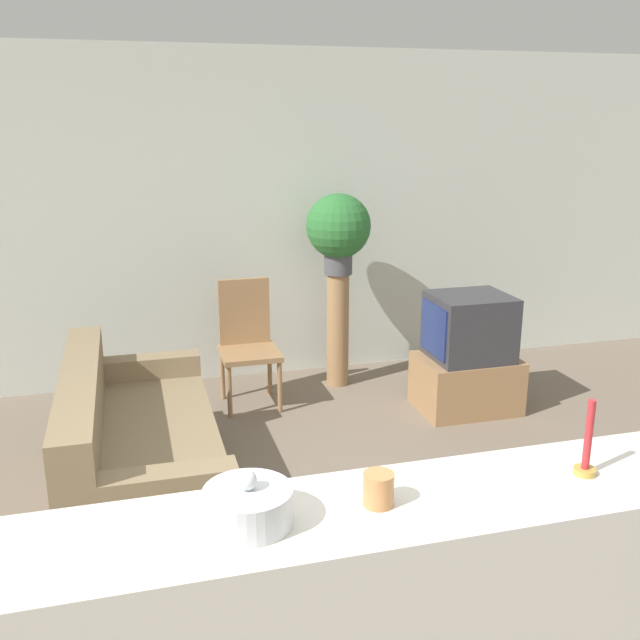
{
  "coord_description": "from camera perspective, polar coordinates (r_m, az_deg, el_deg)",
  "views": [
    {
      "loc": [
        -0.68,
        -2.39,
        2.17
      ],
      "look_at": [
        0.53,
        2.04,
        0.85
      ],
      "focal_mm": 40.0,
      "sensor_mm": 36.0,
      "label": 1
    }
  ],
  "objects": [
    {
      "name": "tv_stand",
      "position": [
        5.56,
        11.61,
        -4.97
      ],
      "size": [
        0.73,
        0.54,
        0.41
      ],
      "color": "#9E754C",
      "rests_on": "ground_plane"
    },
    {
      "name": "candlestick",
      "position": [
        2.39,
        20.57,
        -9.74
      ],
      "size": [
        0.07,
        0.07,
        0.25
      ],
      "color": "#B7933D",
      "rests_on": "foreground_counter"
    },
    {
      "name": "couch",
      "position": [
        4.27,
        -14.45,
        -10.45
      ],
      "size": [
        0.83,
        1.83,
        0.83
      ],
      "color": "#847051",
      "rests_on": "ground_plane"
    },
    {
      "name": "candle_jar",
      "position": [
        2.1,
        4.69,
        -13.33
      ],
      "size": [
        0.09,
        0.09,
        0.1
      ],
      "color": "#C6844C",
      "rests_on": "foreground_counter"
    },
    {
      "name": "decorative_bowl",
      "position": [
        2.01,
        -5.78,
        -14.58
      ],
      "size": [
        0.25,
        0.25,
        0.16
      ],
      "color": "silver",
      "rests_on": "foreground_counter"
    },
    {
      "name": "potted_plant",
      "position": [
        5.68,
        1.49,
        7.35
      ],
      "size": [
        0.52,
        0.52,
        0.64
      ],
      "color": "#4C4C51",
      "rests_on": "plant_stand"
    },
    {
      "name": "television",
      "position": [
        5.42,
        11.81,
        -0.53
      ],
      "size": [
        0.58,
        0.51,
        0.48
      ],
      "color": "#333338",
      "rests_on": "tv_stand"
    },
    {
      "name": "plant_stand",
      "position": [
        5.87,
        1.43,
        -0.78
      ],
      "size": [
        0.18,
        0.18,
        0.94
      ],
      "color": "#9E754C",
      "rests_on": "ground_plane"
    },
    {
      "name": "wall_back",
      "position": [
        5.91,
        -8.68,
        7.89
      ],
      "size": [
        9.0,
        0.06,
        2.7
      ],
      "color": "silver",
      "rests_on": "ground_plane"
    },
    {
      "name": "wooden_chair",
      "position": [
        5.51,
        -5.83,
        -1.48
      ],
      "size": [
        0.44,
        0.44,
        0.96
      ],
      "color": "#9E754C",
      "rests_on": "ground_plane"
    }
  ]
}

